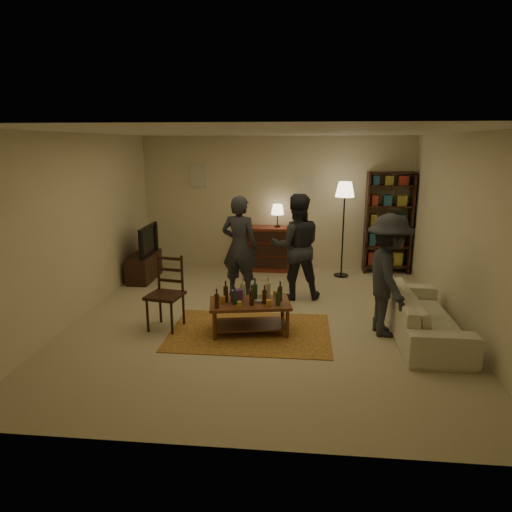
# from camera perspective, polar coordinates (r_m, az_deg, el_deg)

# --- Properties ---
(floor) EXTENTS (6.00, 6.00, 0.00)m
(floor) POSITION_cam_1_polar(r_m,az_deg,el_deg) (6.88, 0.95, -7.83)
(floor) COLOR #C6B793
(floor) RESTS_ON ground
(room_shell) EXTENTS (6.00, 6.00, 6.00)m
(room_shell) POSITION_cam_1_polar(r_m,az_deg,el_deg) (9.45, -1.45, 9.44)
(room_shell) COLOR beige
(room_shell) RESTS_ON ground
(rug) EXTENTS (2.20, 1.50, 0.01)m
(rug) POSITION_cam_1_polar(r_m,az_deg,el_deg) (6.41, -0.75, -9.48)
(rug) COLOR brown
(rug) RESTS_ON ground
(coffee_table) EXTENTS (1.18, 0.78, 0.79)m
(coffee_table) POSITION_cam_1_polar(r_m,az_deg,el_deg) (6.27, -0.79, -6.19)
(coffee_table) COLOR brown
(coffee_table) RESTS_ON ground
(dining_chair) EXTENTS (0.53, 0.53, 1.05)m
(dining_chair) POSITION_cam_1_polar(r_m,az_deg,el_deg) (6.53, -11.07, -4.13)
(dining_chair) COLOR black
(dining_chair) RESTS_ON ground
(tv_stand) EXTENTS (0.40, 1.00, 1.06)m
(tv_stand) POSITION_cam_1_polar(r_m,az_deg,el_deg) (8.96, -13.83, -0.48)
(tv_stand) COLOR black
(tv_stand) RESTS_ON ground
(dresser) EXTENTS (1.00, 0.50, 1.36)m
(dresser) POSITION_cam_1_polar(r_m,az_deg,el_deg) (9.35, 1.17, 1.09)
(dresser) COLOR maroon
(dresser) RESTS_ON ground
(bookshelf) EXTENTS (0.90, 0.34, 2.02)m
(bookshelf) POSITION_cam_1_polar(r_m,az_deg,el_deg) (9.44, 16.19, 4.12)
(bookshelf) COLOR black
(bookshelf) RESTS_ON ground
(floor_lamp) EXTENTS (0.36, 0.36, 1.85)m
(floor_lamp) POSITION_cam_1_polar(r_m,az_deg,el_deg) (8.86, 11.02, 7.34)
(floor_lamp) COLOR black
(floor_lamp) RESTS_ON ground
(sofa) EXTENTS (0.81, 2.08, 0.61)m
(sofa) POSITION_cam_1_polar(r_m,az_deg,el_deg) (6.60, 20.20, -6.89)
(sofa) COLOR beige
(sofa) RESTS_ON ground
(person_left) EXTENTS (0.71, 0.55, 1.73)m
(person_left) POSITION_cam_1_polar(r_m,az_deg,el_deg) (7.65, -2.05, 1.17)
(person_left) COLOR #26282E
(person_left) RESTS_ON ground
(person_right) EXTENTS (0.94, 0.78, 1.76)m
(person_right) POSITION_cam_1_polar(r_m,az_deg,el_deg) (7.59, 5.04, 1.17)
(person_right) COLOR #24262C
(person_right) RESTS_ON ground
(person_by_sofa) EXTENTS (0.73, 1.13, 1.66)m
(person_by_sofa) POSITION_cam_1_polar(r_m,az_deg,el_deg) (6.35, 16.17, -2.37)
(person_by_sofa) COLOR #292B32
(person_by_sofa) RESTS_ON ground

